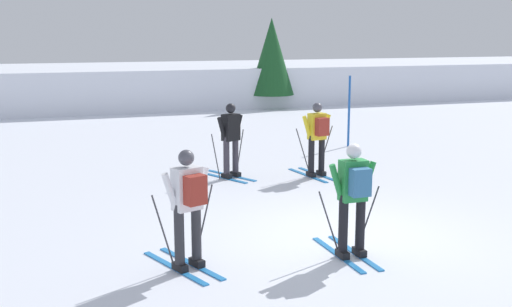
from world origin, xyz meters
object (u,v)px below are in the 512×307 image
at_px(skier_white, 188,204).
at_px(skier_green, 353,195).
at_px(conifer_far_left, 272,57).
at_px(skier_yellow, 317,136).
at_px(trail_marker_pole, 349,111).
at_px(skier_black, 231,138).

height_order(skier_white, skier_green, same).
bearing_deg(skier_white, conifer_far_left, 66.63).
relative_size(skier_yellow, trail_marker_pole, 0.83).
xyz_separation_m(trail_marker_pole, conifer_far_left, (1.12, 9.67, 1.21)).
bearing_deg(skier_black, trail_marker_pole, 32.43).
relative_size(skier_green, trail_marker_pole, 0.83).
xyz_separation_m(skier_yellow, skier_black, (-1.91, 0.52, -0.04)).
relative_size(skier_yellow, skier_white, 1.00).
relative_size(skier_white, conifer_far_left, 0.44).
xyz_separation_m(skier_green, trail_marker_pole, (4.15, 8.33, 0.07)).
bearing_deg(skier_green, skier_black, 92.41).
bearing_deg(skier_black, conifer_far_left, 66.14).
relative_size(skier_yellow, conifer_far_left, 0.44).
height_order(skier_black, trail_marker_pole, trail_marker_pole).
height_order(skier_yellow, skier_black, same).
height_order(skier_green, trail_marker_pole, trail_marker_pole).
height_order(trail_marker_pole, conifer_far_left, conifer_far_left).
relative_size(skier_yellow, skier_black, 1.00).
height_order(skier_green, skier_black, same).
distance_m(skier_yellow, skier_black, 1.98).
height_order(skier_green, conifer_far_left, conifer_far_left).
relative_size(skier_green, skier_black, 1.00).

